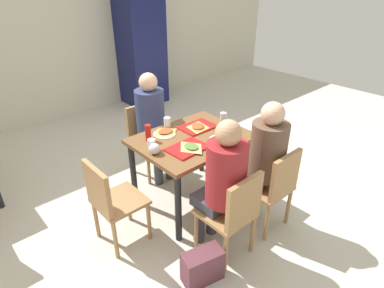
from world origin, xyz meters
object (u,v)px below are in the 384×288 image
person_in_red (222,178)px  pizza_slice_b (198,127)px  person_in_brown_jacket (264,155)px  plastic_cup_c (152,144)px  plastic_cup_b (220,145)px  foil_bundle (155,149)px  drink_fridge (142,50)px  chair_far_side (147,135)px  paper_plate_center (164,134)px  main_table (192,147)px  soda_can (223,118)px  pizza_slice_a (191,147)px  plastic_cup_a (167,122)px  chair_near_right (274,185)px  chair_near_left (234,211)px  condiment_bottle (148,133)px  tray_red_far (198,127)px  paper_plate_near_edge (221,140)px  pizza_slice_c (165,132)px  handbag (203,266)px  person_far_side (152,119)px  tray_red_near (187,148)px  chair_left_end (110,199)px

person_in_red → pizza_slice_b: 0.88m
person_in_brown_jacket → plastic_cup_c: size_ratio=12.43×
plastic_cup_b → foil_bundle: (-0.49, 0.33, 0.00)m
plastic_cup_b → drink_fridge: bearing=67.6°
chair_far_side → paper_plate_center: (-0.16, -0.57, 0.27)m
main_table → soda_can: (0.46, 0.02, 0.16)m
pizza_slice_a → plastic_cup_a: size_ratio=2.27×
chair_near_right → soda_can: soda_can is taller
plastic_cup_a → drink_fridge: size_ratio=0.05×
chair_near_left → soda_can: (0.73, 0.82, 0.33)m
chair_near_right → drink_fridge: 3.83m
pizza_slice_a → condiment_bottle: size_ratio=1.42×
tray_red_far → paper_plate_near_edge: 0.35m
tray_red_far → soda_can: soda_can is taller
pizza_slice_c → handbag: size_ratio=0.67×
person_far_side → tray_red_near: 0.83m
chair_near_left → person_in_brown_jacket: (0.54, 0.14, 0.25)m
chair_near_left → person_in_brown_jacket: 0.61m
tray_red_far → drink_fridge: (1.16, 2.73, 0.19)m
main_table → person_in_red: (-0.27, -0.66, 0.08)m
chair_near_right → soda_can: (0.19, 0.82, 0.33)m
plastic_cup_a → drink_fridge: drink_fridge is taller
plastic_cup_a → handbag: 1.47m
person_in_red → plastic_cup_a: (0.24, 1.01, 0.07)m
person_far_side → foil_bundle: size_ratio=12.43×
person_in_red → tray_red_far: size_ratio=3.45×
tray_red_near → drink_fridge: 3.37m
paper_plate_center → pizza_slice_b: 0.36m
handbag → tray_red_near: bearing=57.3°
plastic_cup_a → plastic_cup_c: 0.50m
chair_near_right → plastic_cup_a: (-0.30, 1.15, 0.32)m
chair_near_right → handbag: chair_near_right is taller
chair_near_left → condiment_bottle: size_ratio=5.20×
paper_plate_center → person_in_red: bearing=-96.9°
main_table → person_far_side: bearing=90.0°
person_in_brown_jacket → soda_can: 0.71m
tray_red_near → person_in_red: bearing=-98.9°
paper_plate_center → plastic_cup_a: 0.19m
chair_near_left → plastic_cup_b: bearing=56.4°
tray_red_far → paper_plate_near_edge: (-0.03, -0.35, -0.00)m
paper_plate_near_edge → plastic_cup_c: size_ratio=2.20×
chair_left_end → paper_plate_center: 0.84m
chair_far_side → foil_bundle: size_ratio=8.33×
chair_left_end → person_far_side: 1.16m
paper_plate_center → pizza_slice_a: 0.40m
chair_near_left → chair_near_right: bearing=0.0°
person_in_brown_jacket → soda_can: person_in_brown_jacket is taller
main_table → plastic_cup_a: size_ratio=10.79×
tray_red_near → plastic_cup_a: plastic_cup_a is taller
pizza_slice_a → plastic_cup_c: plastic_cup_c is taller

